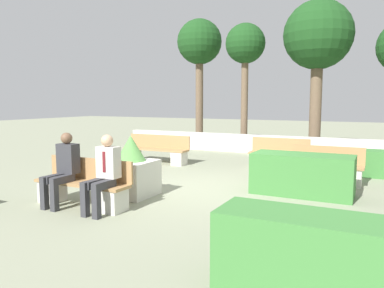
% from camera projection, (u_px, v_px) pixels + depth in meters
% --- Properties ---
extents(ground_plane, '(60.00, 60.00, 0.00)m').
position_uv_depth(ground_plane, '(196.00, 188.00, 8.22)').
color(ground_plane, gray).
extents(perimeter_wall, '(11.81, 0.30, 0.67)m').
position_uv_depth(perimeter_wall, '(270.00, 145.00, 13.47)').
color(perimeter_wall, beige).
rests_on(perimeter_wall, ground_plane).
extents(bench_front, '(1.91, 0.49, 0.85)m').
position_uv_depth(bench_front, '(83.00, 188.00, 6.77)').
color(bench_front, '#A37A4C').
rests_on(bench_front, ground_plane).
extents(bench_left_side, '(1.61, 0.48, 0.85)m').
position_uv_depth(bench_left_side, '(326.00, 170.00, 8.61)').
color(bench_left_side, '#A37A4C').
rests_on(bench_left_side, ground_plane).
extents(bench_right_side, '(1.65, 0.49, 0.85)m').
position_uv_depth(bench_right_side, '(278.00, 157.00, 10.52)').
color(bench_right_side, '#A37A4C').
rests_on(bench_right_side, ground_plane).
extents(bench_back, '(2.13, 0.49, 0.85)m').
position_uv_depth(bench_back, '(156.00, 152.00, 11.53)').
color(bench_back, '#A37A4C').
rests_on(bench_back, ground_plane).
extents(person_seated_man, '(0.38, 0.63, 1.33)m').
position_uv_depth(person_seated_man, '(104.00, 170.00, 6.33)').
color(person_seated_man, '#333338').
rests_on(person_seated_man, ground_plane).
extents(person_seated_woman, '(0.38, 0.63, 1.33)m').
position_uv_depth(person_seated_woman, '(63.00, 166.00, 6.75)').
color(person_seated_woman, '#333338').
rests_on(person_seated_woman, ground_plane).
extents(hedge_block_near_left, '(1.77, 0.64, 0.66)m').
position_uv_depth(hedge_block_near_left, '(372.00, 163.00, 9.45)').
color(hedge_block_near_left, '#3D7A38').
rests_on(hedge_block_near_left, ground_plane).
extents(hedge_block_mid_left, '(2.14, 0.68, 0.83)m').
position_uv_depth(hedge_block_mid_left, '(330.00, 261.00, 3.47)').
color(hedge_block_mid_left, '#3D7A38').
rests_on(hedge_block_mid_left, ground_plane).
extents(hedge_block_mid_right, '(1.98, 0.83, 0.83)m').
position_uv_depth(hedge_block_mid_right, '(302.00, 174.00, 7.58)').
color(hedge_block_mid_right, '#3D7A38').
rests_on(hedge_block_mid_right, ground_plane).
extents(planter_corner_left, '(0.89, 0.89, 1.22)m').
position_uv_depth(planter_corner_left, '(131.00, 171.00, 7.50)').
color(planter_corner_left, beige).
rests_on(planter_corner_left, ground_plane).
extents(tree_leftmost, '(1.92, 1.92, 5.41)m').
position_uv_depth(tree_leftmost, '(199.00, 45.00, 16.12)').
color(tree_leftmost, brown).
rests_on(tree_leftmost, ground_plane).
extents(tree_center_left, '(1.53, 1.53, 4.87)m').
position_uv_depth(tree_center_left, '(245.00, 48.00, 14.37)').
color(tree_center_left, brown).
rests_on(tree_center_left, ground_plane).
extents(tree_center_right, '(2.51, 2.51, 5.57)m').
position_uv_depth(tree_center_right, '(318.00, 38.00, 13.67)').
color(tree_center_right, brown).
rests_on(tree_center_right, ground_plane).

